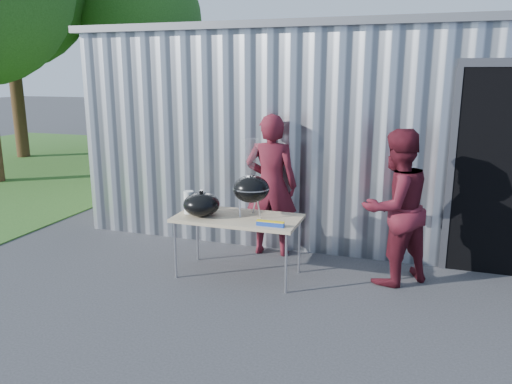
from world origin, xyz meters
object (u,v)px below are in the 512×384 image
(kettle_grill, at_px, (251,182))
(person_cook, at_px, (271,185))
(folding_table, at_px, (238,220))
(person_bystander, at_px, (395,208))

(kettle_grill, height_order, person_cook, person_cook)
(kettle_grill, relative_size, person_cook, 0.49)
(folding_table, distance_m, kettle_grill, 0.49)
(person_cook, bearing_deg, folding_table, 74.93)
(person_cook, xyz_separation_m, person_bystander, (1.64, -0.47, -0.05))
(kettle_grill, height_order, person_bystander, person_bystander)
(folding_table, relative_size, person_bystander, 0.82)
(folding_table, xyz_separation_m, kettle_grill, (0.15, 0.07, 0.46))
(folding_table, height_order, person_bystander, person_bystander)
(kettle_grill, distance_m, person_bystander, 1.71)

